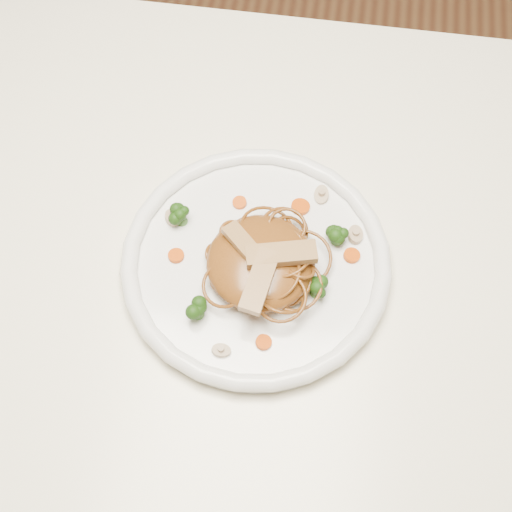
# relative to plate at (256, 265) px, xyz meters

# --- Properties ---
(ground) EXTENTS (4.00, 4.00, 0.00)m
(ground) POSITION_rel_plate_xyz_m (-0.04, 0.01, -0.76)
(ground) COLOR brown
(ground) RESTS_ON ground
(table) EXTENTS (1.20, 0.80, 0.75)m
(table) POSITION_rel_plate_xyz_m (-0.04, 0.01, -0.11)
(table) COLOR white
(table) RESTS_ON ground
(plate) EXTENTS (0.33, 0.33, 0.02)m
(plate) POSITION_rel_plate_xyz_m (0.00, 0.00, 0.00)
(plate) COLOR white
(plate) RESTS_ON table
(noodle_mound) EXTENTS (0.14, 0.14, 0.04)m
(noodle_mound) POSITION_rel_plate_xyz_m (0.01, -0.01, 0.03)
(noodle_mound) COLOR brown
(noodle_mound) RESTS_ON plate
(chicken_a) EXTENTS (0.08, 0.04, 0.01)m
(chicken_a) POSITION_rel_plate_xyz_m (0.03, -0.01, 0.05)
(chicken_a) COLOR tan
(chicken_a) RESTS_ON noodle_mound
(chicken_b) EXTENTS (0.06, 0.06, 0.01)m
(chicken_b) POSITION_rel_plate_xyz_m (-0.01, -0.00, 0.05)
(chicken_b) COLOR tan
(chicken_b) RESTS_ON noodle_mound
(chicken_c) EXTENTS (0.04, 0.08, 0.01)m
(chicken_c) POSITION_rel_plate_xyz_m (0.01, -0.04, 0.05)
(chicken_c) COLOR tan
(chicken_c) RESTS_ON noodle_mound
(broccoli_0) EXTENTS (0.02, 0.02, 0.03)m
(broccoli_0) POSITION_rel_plate_xyz_m (0.09, 0.04, 0.02)
(broccoli_0) COLOR #1C410D
(broccoli_0) RESTS_ON plate
(broccoli_1) EXTENTS (0.03, 0.03, 0.03)m
(broccoli_1) POSITION_rel_plate_xyz_m (-0.09, 0.04, 0.02)
(broccoli_1) COLOR #1C410D
(broccoli_1) RESTS_ON plate
(broccoli_2) EXTENTS (0.04, 0.04, 0.03)m
(broccoli_2) POSITION_rel_plate_xyz_m (-0.05, -0.07, 0.02)
(broccoli_2) COLOR #1C410D
(broccoli_2) RESTS_ON plate
(broccoli_3) EXTENTS (0.03, 0.03, 0.03)m
(broccoli_3) POSITION_rel_plate_xyz_m (0.07, -0.03, 0.02)
(broccoli_3) COLOR #1C410D
(broccoli_3) RESTS_ON plate
(carrot_0) EXTENTS (0.03, 0.03, 0.00)m
(carrot_0) POSITION_rel_plate_xyz_m (0.04, 0.08, 0.01)
(carrot_0) COLOR #DE5608
(carrot_0) RESTS_ON plate
(carrot_1) EXTENTS (0.02, 0.02, 0.00)m
(carrot_1) POSITION_rel_plate_xyz_m (-0.09, -0.01, 0.01)
(carrot_1) COLOR #DE5608
(carrot_1) RESTS_ON plate
(carrot_2) EXTENTS (0.03, 0.03, 0.00)m
(carrot_2) POSITION_rel_plate_xyz_m (0.11, 0.02, 0.01)
(carrot_2) COLOR #DE5608
(carrot_2) RESTS_ON plate
(carrot_3) EXTENTS (0.02, 0.02, 0.00)m
(carrot_3) POSITION_rel_plate_xyz_m (-0.03, 0.07, 0.01)
(carrot_3) COLOR #DE5608
(carrot_3) RESTS_ON plate
(carrot_4) EXTENTS (0.02, 0.02, 0.00)m
(carrot_4) POSITION_rel_plate_xyz_m (0.02, -0.10, 0.01)
(carrot_4) COLOR #DE5608
(carrot_4) RESTS_ON plate
(mushroom_0) EXTENTS (0.02, 0.02, 0.01)m
(mushroom_0) POSITION_rel_plate_xyz_m (-0.02, -0.11, 0.01)
(mushroom_0) COLOR #C8B496
(mushroom_0) RESTS_ON plate
(mushroom_1) EXTENTS (0.03, 0.03, 0.01)m
(mushroom_1) POSITION_rel_plate_xyz_m (0.11, 0.05, 0.01)
(mushroom_1) COLOR #C8B496
(mushroom_1) RESTS_ON plate
(mushroom_2) EXTENTS (0.03, 0.03, 0.01)m
(mushroom_2) POSITION_rel_plate_xyz_m (-0.11, 0.04, 0.01)
(mushroom_2) COLOR #C8B496
(mushroom_2) RESTS_ON plate
(mushroom_3) EXTENTS (0.03, 0.03, 0.01)m
(mushroom_3) POSITION_rel_plate_xyz_m (0.07, 0.10, 0.01)
(mushroom_3) COLOR #C8B496
(mushroom_3) RESTS_ON plate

